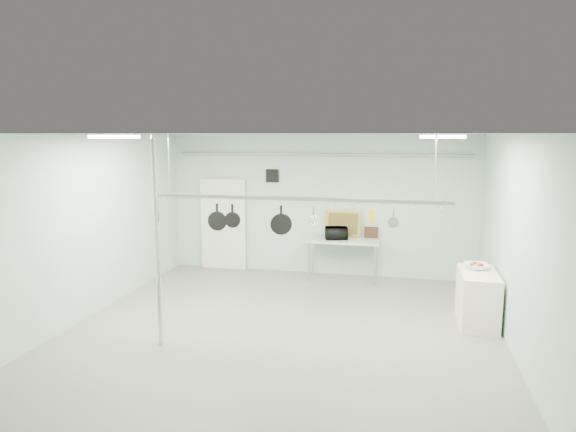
% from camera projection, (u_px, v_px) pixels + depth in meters
% --- Properties ---
extents(floor, '(8.00, 8.00, 0.00)m').
position_uv_depth(floor, '(278.00, 339.00, 8.11)').
color(floor, gray).
rests_on(floor, ground).
extents(ceiling, '(7.00, 8.00, 0.02)m').
position_uv_depth(ceiling, '(277.00, 135.00, 7.61)').
color(ceiling, silver).
rests_on(ceiling, back_wall).
extents(back_wall, '(7.00, 0.02, 3.20)m').
position_uv_depth(back_wall, '(319.00, 205.00, 11.70)').
color(back_wall, '#A9CBC0').
rests_on(back_wall, floor).
extents(right_wall, '(0.02, 8.00, 3.20)m').
position_uv_depth(right_wall, '(522.00, 251.00, 7.10)').
color(right_wall, '#A9CBC0').
rests_on(right_wall, floor).
extents(door, '(1.10, 0.10, 2.20)m').
position_uv_depth(door, '(224.00, 225.00, 12.24)').
color(door, silver).
rests_on(door, floor).
extents(wall_vent, '(0.30, 0.04, 0.30)m').
position_uv_depth(wall_vent, '(272.00, 176.00, 11.82)').
color(wall_vent, black).
rests_on(wall_vent, back_wall).
extents(conduit_pipe, '(6.60, 0.07, 0.07)m').
position_uv_depth(conduit_pipe, '(319.00, 154.00, 11.43)').
color(conduit_pipe, gray).
rests_on(conduit_pipe, back_wall).
extents(chrome_pole, '(0.08, 0.08, 3.20)m').
position_uv_depth(chrome_pole, '(157.00, 242.00, 7.65)').
color(chrome_pole, silver).
rests_on(chrome_pole, floor).
extents(prep_table, '(1.60, 0.70, 0.91)m').
position_uv_depth(prep_table, '(343.00, 243.00, 11.31)').
color(prep_table, '#A1BEAC').
rests_on(prep_table, floor).
extents(side_cabinet, '(0.60, 1.20, 0.90)m').
position_uv_depth(side_cabinet, '(477.00, 298.00, 8.70)').
color(side_cabinet, white).
rests_on(side_cabinet, floor).
extents(pot_rack, '(4.80, 0.06, 1.00)m').
position_uv_depth(pot_rack, '(294.00, 197.00, 8.00)').
color(pot_rack, '#B7B7BC').
rests_on(pot_rack, ceiling).
extents(light_panel_left, '(0.65, 0.30, 0.05)m').
position_uv_depth(light_panel_left, '(114.00, 137.00, 7.32)').
color(light_panel_left, white).
rests_on(light_panel_left, ceiling).
extents(light_panel_right, '(0.65, 0.30, 0.05)m').
position_uv_depth(light_panel_right, '(442.00, 137.00, 7.67)').
color(light_panel_right, white).
rests_on(light_panel_right, ceiling).
extents(microwave, '(0.55, 0.43, 0.27)m').
position_uv_depth(microwave, '(336.00, 233.00, 11.30)').
color(microwave, black).
rests_on(microwave, prep_table).
extents(coffee_canister, '(0.21, 0.21, 0.22)m').
position_uv_depth(coffee_canister, '(343.00, 235.00, 11.24)').
color(coffee_canister, white).
rests_on(coffee_canister, prep_table).
extents(painting_large, '(0.78, 0.14, 0.58)m').
position_uv_depth(painting_large, '(343.00, 224.00, 11.55)').
color(painting_large, gold).
rests_on(painting_large, prep_table).
extents(painting_small, '(0.30, 0.10, 0.25)m').
position_uv_depth(painting_small, '(371.00, 232.00, 11.44)').
color(painting_small, '#361A12').
rests_on(painting_small, prep_table).
extents(fruit_bowl, '(0.46, 0.46, 0.10)m').
position_uv_depth(fruit_bowl, '(476.00, 266.00, 8.82)').
color(fruit_bowl, white).
rests_on(fruit_bowl, side_cabinet).
extents(skillet_left, '(0.32, 0.08, 0.42)m').
position_uv_depth(skillet_left, '(217.00, 216.00, 8.34)').
color(skillet_left, black).
rests_on(skillet_left, pot_rack).
extents(skillet_mid, '(0.26, 0.08, 0.36)m').
position_uv_depth(skillet_mid, '(232.00, 215.00, 8.28)').
color(skillet_mid, black).
rests_on(skillet_mid, pot_rack).
extents(skillet_right, '(0.34, 0.15, 0.46)m').
position_uv_depth(skillet_right, '(281.00, 220.00, 8.11)').
color(skillet_right, black).
rests_on(skillet_right, pot_rack).
extents(whisk, '(0.22, 0.22, 0.32)m').
position_uv_depth(whisk, '(314.00, 217.00, 7.98)').
color(whisk, silver).
rests_on(whisk, pot_rack).
extents(grater, '(0.10, 0.05, 0.24)m').
position_uv_depth(grater, '(372.00, 216.00, 7.78)').
color(grater, gold).
rests_on(grater, pot_rack).
extents(saucepan, '(0.18, 0.14, 0.30)m').
position_uv_depth(saucepan, '(393.00, 219.00, 7.72)').
color(saucepan, '#AEADB2').
rests_on(saucepan, pot_rack).
extents(fruit_cluster, '(0.24, 0.24, 0.09)m').
position_uv_depth(fruit_cluster, '(477.00, 264.00, 8.81)').
color(fruit_cluster, '#9D280E').
rests_on(fruit_cluster, fruit_bowl).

